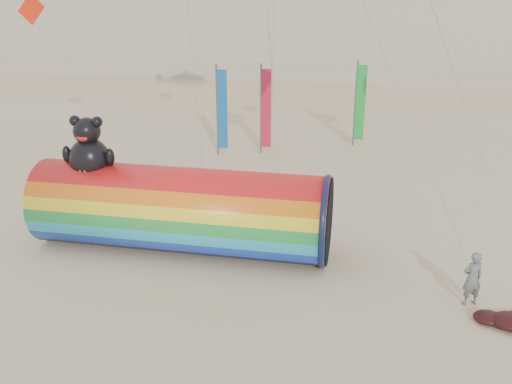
# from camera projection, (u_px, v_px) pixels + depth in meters

# --- Properties ---
(ground) EXTENTS (160.00, 160.00, 0.00)m
(ground) POSITION_uv_depth(u_px,v_px,m) (234.00, 269.00, 20.13)
(ground) COLOR #CCB58C
(ground) RESTS_ON ground
(windsock_assembly) EXTENTS (10.96, 3.34, 5.05)m
(windsock_assembly) POSITION_uv_depth(u_px,v_px,m) (181.00, 208.00, 21.09)
(windsock_assembly) COLOR red
(windsock_assembly) RESTS_ON ground
(kite_handler) EXTENTS (0.78, 0.66, 1.81)m
(kite_handler) POSITION_uv_depth(u_px,v_px,m) (472.00, 279.00, 17.67)
(kite_handler) COLOR slate
(kite_handler) RESTS_ON ground
(festival_banners) EXTENTS (8.27, 3.52, 5.20)m
(festival_banners) POSITION_uv_depth(u_px,v_px,m) (283.00, 107.00, 32.96)
(festival_banners) COLOR #59595E
(festival_banners) RESTS_ON ground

